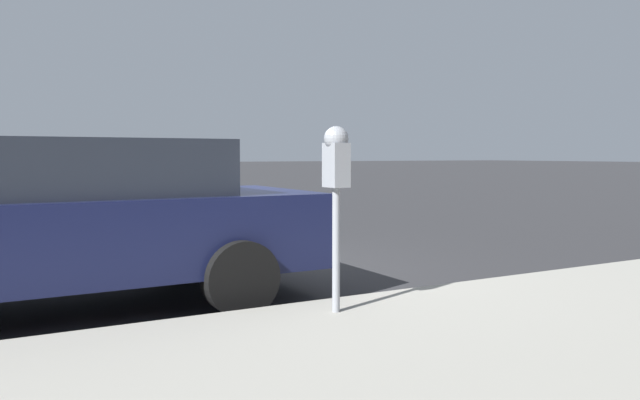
% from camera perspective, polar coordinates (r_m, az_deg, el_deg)
% --- Properties ---
extents(ground_plane, '(220.00, 220.00, 0.00)m').
position_cam_1_polar(ground_plane, '(7.22, -10.53, -6.70)').
color(ground_plane, '#2B2B2D').
extents(parking_meter, '(0.21, 0.19, 1.44)m').
position_cam_1_polar(parking_meter, '(4.78, 1.49, 2.67)').
color(parking_meter, gray).
rests_on(parking_meter, sidewalk).
extents(car_navy, '(2.05, 4.84, 1.48)m').
position_cam_1_polar(car_navy, '(5.77, -24.21, -1.79)').
color(car_navy, '#14193D').
rests_on(car_navy, ground_plane).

